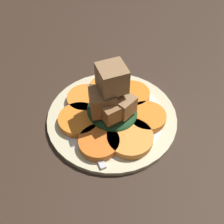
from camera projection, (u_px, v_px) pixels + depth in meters
The scene contains 11 objects.
table_slab at pixel (112, 122), 56.76cm from camera, with size 120.00×120.00×2.00cm, color #38281E.
plate at pixel (112, 117), 55.62cm from camera, with size 25.48×25.48×1.05cm.
carrot_slice_0 at pixel (147, 117), 54.03cm from camera, with size 7.29×7.29×1.36cm, color orange.
carrot_slice_1 at pixel (132, 95), 58.01cm from camera, with size 7.30×7.30×1.36cm, color orange.
carrot_slice_2 at pixel (109, 89), 59.11cm from camera, with size 8.34×8.34×1.36cm, color orange.
carrot_slice_3 at pixel (85, 99), 57.23cm from camera, with size 7.49×7.49×1.36cm, color orange.
carrot_slice_4 at pixel (79, 120), 53.59cm from camera, with size 7.94×7.94×1.36cm, color orange.
carrot_slice_5 at pixel (99, 142), 50.13cm from camera, with size 7.41×7.41×1.36cm, color orange.
carrot_slice_6 at pixel (130, 138), 50.76cm from camera, with size 8.48×8.48×1.36cm, color #F9953A.
center_pile at pixel (111, 101), 51.75cm from camera, with size 10.57×9.64×12.10cm.
fork at pixel (86, 129), 52.66cm from camera, with size 17.23×3.39×0.40cm.
Camera 1 is at (31.50, -17.28, 44.99)cm, focal length 45.00 mm.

